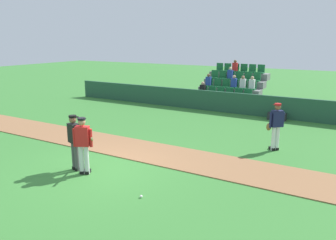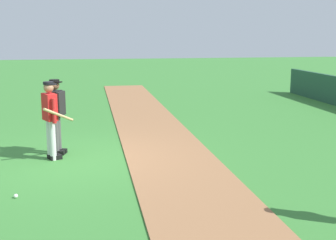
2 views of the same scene
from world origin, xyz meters
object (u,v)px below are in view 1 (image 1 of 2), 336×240
at_px(umpire_home_plate, 75,139).
at_px(runner_navy_jersey, 276,125).
at_px(batter_red_jersey, 83,144).
at_px(baseball, 141,196).
at_px(equipment_bag, 277,117).

bearing_deg(umpire_home_plate, runner_navy_jersey, 45.48).
height_order(umpire_home_plate, runner_navy_jersey, same).
xyz_separation_m(batter_red_jersey, runner_navy_jersey, (4.49, 5.13, -0.01)).
height_order(umpire_home_plate, baseball, umpire_home_plate).
relative_size(batter_red_jersey, baseball, 23.78).
bearing_deg(baseball, umpire_home_plate, 169.03).
distance_m(runner_navy_jersey, baseball, 6.03).
bearing_deg(runner_navy_jersey, batter_red_jersey, -131.17).
height_order(runner_navy_jersey, equipment_bag, runner_navy_jersey).
relative_size(umpire_home_plate, baseball, 23.78).
bearing_deg(baseball, equipment_bag, 83.60).
bearing_deg(batter_red_jersey, umpire_home_plate, 166.78).
bearing_deg(batter_red_jersey, runner_navy_jersey, 48.83).
relative_size(umpire_home_plate, runner_navy_jersey, 1.00).
relative_size(batter_red_jersey, equipment_bag, 1.96).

